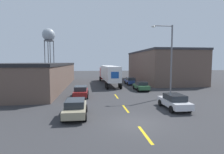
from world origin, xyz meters
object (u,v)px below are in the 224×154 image
object	(u,v)px
parked_car_right_far	(131,81)
parked_car_right_near	(174,101)
parked_car_left_far	(81,91)
street_lamp	(169,56)
parked_car_right_mid	(141,86)
parked_car_left_near	(75,108)
semi_truck	(108,73)
water_tower	(49,36)

from	to	relation	value
parked_car_right_far	parked_car_right_near	distance (m)	18.94
parked_car_left_far	street_lamp	xyz separation A→B (m)	(11.54, -1.14, 4.62)
parked_car_right_mid	parked_car_right_near	world-z (taller)	same
parked_car_left_near	parked_car_right_far	xyz separation A→B (m)	(9.45, 20.22, 0.00)
semi_truck	parked_car_right_mid	distance (m)	10.15
semi_truck	parked_car_right_far	distance (m)	4.89
parked_car_left_near	street_lamp	xyz separation A→B (m)	(11.54, 7.14, 4.62)
parked_car_right_mid	water_tower	distance (m)	49.69
parked_car_right_mid	street_lamp	size ratio (longest dim) A/B	0.45
parked_car_left_far	street_lamp	bearing A→B (deg)	-5.66
parked_car_right_mid	parked_car_left_far	world-z (taller)	same
parked_car_right_far	water_tower	world-z (taller)	water_tower
parked_car_right_far	parked_car_right_near	xyz separation A→B (m)	(0.00, -18.94, 0.00)
parked_car_left_far	street_lamp	distance (m)	12.49
parked_car_left_near	water_tower	xyz separation A→B (m)	(-14.18, 54.20, 13.66)
semi_truck	parked_car_right_near	world-z (taller)	semi_truck
parked_car_right_near	street_lamp	size ratio (longest dim) A/B	0.45
parked_car_right_far	water_tower	bearing A→B (deg)	124.81
water_tower	parked_car_right_near	bearing A→B (deg)	-65.94
parked_car_right_mid	parked_car_left_near	xyz separation A→B (m)	(-9.45, -12.67, 0.00)
parked_car_left_near	water_tower	world-z (taller)	water_tower
parked_car_right_near	water_tower	bearing A→B (deg)	114.06
parked_car_left_near	parked_car_right_far	bearing A→B (deg)	64.97
semi_truck	water_tower	xyz separation A→B (m)	(-19.22, 32.51, 12.12)
parked_car_right_mid	parked_car_right_far	bearing A→B (deg)	90.00
semi_truck	parked_car_left_near	xyz separation A→B (m)	(-5.04, -21.69, -1.54)
parked_car_left_far	parked_car_right_near	world-z (taller)	same
parked_car_right_near	water_tower	xyz separation A→B (m)	(-23.63, 52.92, 13.66)
water_tower	street_lamp	xyz separation A→B (m)	(25.72, -47.06, -9.04)
parked_car_right_mid	street_lamp	bearing A→B (deg)	-69.23
parked_car_right_mid	parked_car_left_near	bearing A→B (deg)	-126.69
water_tower	parked_car_right_far	bearing A→B (deg)	-55.19
parked_car_left_far	parked_car_right_far	xyz separation A→B (m)	(9.45, 11.94, 0.00)
parked_car_right_mid	street_lamp	xyz separation A→B (m)	(2.10, -5.53, 4.62)
parked_car_right_near	parked_car_left_near	bearing A→B (deg)	-172.26
parked_car_left_far	parked_car_right_far	world-z (taller)	same
water_tower	parked_car_left_near	bearing A→B (deg)	-75.34
parked_car_right_far	street_lamp	world-z (taller)	street_lamp
parked_car_left_near	parked_car_right_near	size ratio (longest dim) A/B	1.00
street_lamp	parked_car_right_far	bearing A→B (deg)	99.12
parked_car_left_near	parked_car_left_far	bearing A→B (deg)	90.00
parked_car_right_mid	water_tower	world-z (taller)	water_tower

